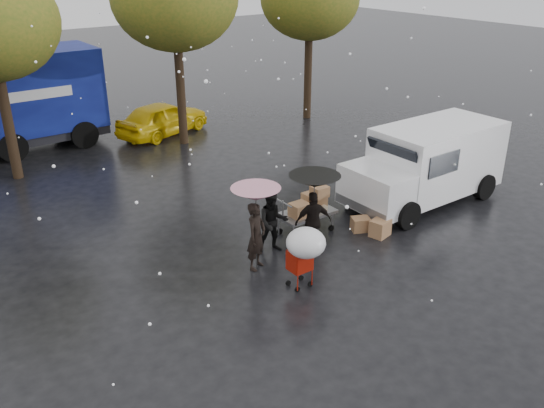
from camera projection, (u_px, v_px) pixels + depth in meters
ground at (297, 275)px, 13.04m from camera, size 90.00×90.00×0.00m
person_pink at (256, 236)px, 13.00m from camera, size 0.70×0.62×1.62m
person_middle at (273, 222)px, 13.75m from camera, size 0.93×0.85×1.55m
person_black at (313, 222)px, 13.79m from camera, size 0.97×0.70×1.53m
umbrella_pink at (256, 194)px, 12.57m from camera, size 1.11×1.11×2.00m
umbrella_black at (315, 181)px, 13.37m from camera, size 1.23×1.23×1.96m
vendor_cart at (309, 206)px, 14.70m from camera, size 1.52×0.80×1.27m
shopping_cart at (305, 246)px, 12.05m from camera, size 0.84×0.84×1.46m
white_van at (428, 163)px, 16.40m from camera, size 4.91×2.18×2.20m
box_ground_near at (380, 228)px, 14.69m from camera, size 0.57×0.50×0.45m
box_ground_far at (360, 224)px, 14.99m from camera, size 0.57×0.52×0.36m
yellow_taxi at (163, 118)px, 22.44m from camera, size 4.17×2.68×1.32m
tree_row at (90, 8)px, 18.08m from camera, size 21.60×4.40×7.12m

